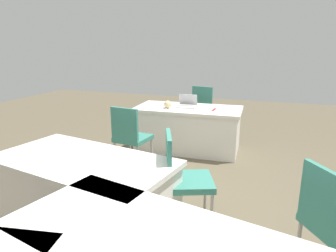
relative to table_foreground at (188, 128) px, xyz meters
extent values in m
plane|color=brown|center=(-0.45, 1.99, -0.37)|extent=(14.40, 14.40, 0.00)
cube|color=silver|center=(0.00, 0.00, 0.34)|extent=(1.81, 0.95, 0.05)
cube|color=silver|center=(0.00, 0.00, -0.03)|extent=(1.73, 0.91, 0.69)
cube|color=silver|center=(0.29, 2.61, 0.34)|extent=(1.86, 1.20, 0.05)
cube|color=silver|center=(0.29, 2.61, -0.03)|extent=(1.79, 1.15, 0.69)
cube|color=silver|center=(-0.80, 3.48, 0.34)|extent=(2.00, 1.21, 0.05)
cylinder|color=#9E9993|center=(0.10, -1.36, -0.14)|extent=(0.03, 0.03, 0.47)
cylinder|color=#9E9993|center=(-0.27, -1.29, -0.14)|extent=(0.03, 0.03, 0.47)
cylinder|color=#9E9993|center=(0.17, -0.98, -0.14)|extent=(0.03, 0.03, 0.47)
cylinder|color=#9E9993|center=(-0.21, -0.92, -0.14)|extent=(0.03, 0.03, 0.47)
cube|color=#387F70|center=(-0.05, -1.14, 0.12)|extent=(0.51, 0.51, 0.06)
cube|color=#387F70|center=(-0.02, -0.94, 0.38)|extent=(0.42, 0.11, 0.45)
cylinder|color=#9E9993|center=(-0.75, 2.00, -0.14)|extent=(0.03, 0.03, 0.47)
cylinder|color=#9E9993|center=(-0.89, 2.36, -0.14)|extent=(0.03, 0.03, 0.47)
cylinder|color=#9E9993|center=(-0.40, 2.14, -0.14)|extent=(0.03, 0.03, 0.47)
cylinder|color=#9E9993|center=(-0.54, 2.50, -0.14)|extent=(0.03, 0.03, 0.47)
cube|color=#387F70|center=(-0.65, 2.25, 0.12)|extent=(0.57, 0.57, 0.06)
cube|color=#387F70|center=(-0.46, 2.32, 0.38)|extent=(0.19, 0.40, 0.45)
cylinder|color=#9E9993|center=(0.67, 0.89, -0.15)|extent=(0.03, 0.03, 0.44)
cylinder|color=#9E9993|center=(0.29, 0.94, -0.15)|extent=(0.03, 0.03, 0.44)
cylinder|color=#9E9993|center=(0.72, 1.27, -0.15)|extent=(0.03, 0.03, 0.44)
cylinder|color=#9E9993|center=(0.34, 1.32, -0.15)|extent=(0.03, 0.03, 0.44)
cube|color=#387F70|center=(0.50, 1.11, 0.10)|extent=(0.49, 0.49, 0.06)
cube|color=#387F70|center=(0.53, 1.30, 0.36)|extent=(0.42, 0.09, 0.45)
cylinder|color=#9E9993|center=(-1.63, 2.52, -0.15)|extent=(0.03, 0.03, 0.44)
cube|color=#387F70|center=(-1.72, 2.68, 0.36)|extent=(0.27, 0.37, 0.45)
cube|color=silver|center=(0.03, 0.00, 0.38)|extent=(0.34, 0.25, 0.02)
cube|color=#B7B7BC|center=(0.04, -0.14, 0.48)|extent=(0.32, 0.10, 0.19)
sphere|color=beige|center=(0.31, 0.16, 0.43)|extent=(0.13, 0.13, 0.13)
cube|color=red|center=(-0.44, 0.03, 0.37)|extent=(0.05, 0.18, 0.01)
camera|label=1|loc=(-1.33, 4.82, 1.40)|focal=32.23mm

